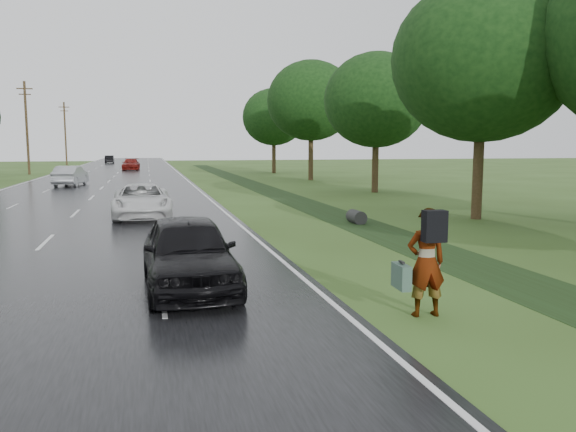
{
  "coord_description": "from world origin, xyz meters",
  "views": [
    {
      "loc": [
        3.26,
        -11.31,
        3.15
      ],
      "look_at": [
        6.84,
        2.93,
        1.3
      ],
      "focal_mm": 35.0,
      "sensor_mm": 36.0,
      "label": 1
    }
  ],
  "objects_px": {
    "white_pickup": "(142,201)",
    "dark_sedan": "(188,252)",
    "pedestrian": "(425,261)",
    "silver_sedan": "(71,176)"
  },
  "relations": [
    {
      "from": "white_pickup",
      "to": "dark_sedan",
      "type": "xyz_separation_m",
      "value": [
        1.08,
        -12.94,
        0.07
      ]
    },
    {
      "from": "white_pickup",
      "to": "dark_sedan",
      "type": "relative_size",
      "value": 1.12
    },
    {
      "from": "pedestrian",
      "to": "silver_sedan",
      "type": "xyz_separation_m",
      "value": [
        -10.67,
        37.15,
        -0.23
      ]
    },
    {
      "from": "dark_sedan",
      "to": "silver_sedan",
      "type": "relative_size",
      "value": 0.99
    },
    {
      "from": "white_pickup",
      "to": "silver_sedan",
      "type": "distance_m",
      "value": 21.94
    },
    {
      "from": "white_pickup",
      "to": "silver_sedan",
      "type": "relative_size",
      "value": 1.11
    },
    {
      "from": "pedestrian",
      "to": "white_pickup",
      "type": "xyz_separation_m",
      "value": [
        -5.17,
        15.92,
        -0.27
      ]
    },
    {
      "from": "white_pickup",
      "to": "silver_sedan",
      "type": "xyz_separation_m",
      "value": [
        -5.5,
        21.24,
        0.05
      ]
    },
    {
      "from": "pedestrian",
      "to": "white_pickup",
      "type": "distance_m",
      "value": 16.74
    },
    {
      "from": "dark_sedan",
      "to": "silver_sedan",
      "type": "bearing_deg",
      "value": 99.26
    }
  ]
}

